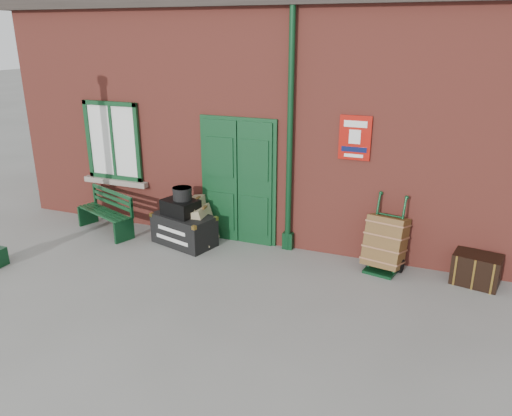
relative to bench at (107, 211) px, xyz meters
The scene contains 10 objects.
ground 2.99m from the bench, 18.85° to the right, with size 80.00×80.00×0.00m, color gray.
station_building 4.16m from the bench, 42.21° to the left, with size 10.30×4.30×4.36m.
bench is the anchor object (origin of this frame).
houdini_trunk 1.66m from the bench, ahead, with size 1.11×0.61×0.55m, color black.
strongbox 1.63m from the bench, ahead, with size 0.61×0.44×0.28m, color black.
hatbox 1.72m from the bench, ahead, with size 0.33×0.33×0.22m, color black.
suitcase_back 1.83m from the bench, ahead, with size 0.23×0.56×0.79m, color tan.
suitcase_front 2.00m from the bench, ahead, with size 0.20×0.51×0.68m, color tan.
porter_trolley 5.14m from the bench, ahead, with size 0.69×0.73×1.20m.
dark_trunk 6.50m from the bench, ahead, with size 0.66×0.43×0.48m, color black.
Camera 1 is at (3.10, -6.27, 3.61)m, focal length 35.00 mm.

